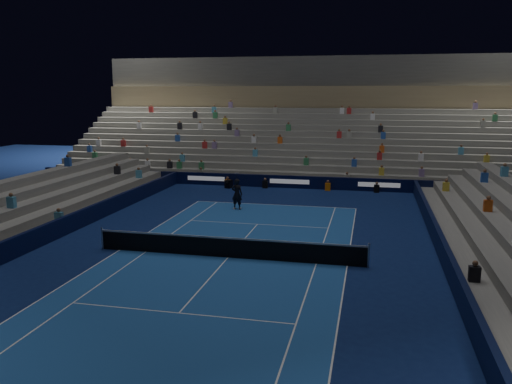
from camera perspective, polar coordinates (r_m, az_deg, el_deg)
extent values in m
plane|color=#0C1B4D|center=(24.61, -3.06, -7.16)|extent=(90.00, 90.00, 0.00)
cube|color=#1B4B97|center=(24.60, -3.06, -7.14)|extent=(10.97, 23.77, 0.01)
cube|color=black|center=(42.12, 3.69, 1.11)|extent=(44.00, 0.25, 1.00)
cube|color=#081032|center=(23.86, 20.18, -7.15)|extent=(0.25, 37.00, 1.00)
cube|color=black|center=(28.55, -22.23, -4.38)|extent=(0.25, 37.00, 1.00)
cube|color=slate|center=(43.13, 3.90, 1.01)|extent=(44.00, 1.00, 0.50)
cube|color=slate|center=(44.07, 4.10, 1.54)|extent=(44.00, 1.00, 1.00)
cube|color=slate|center=(45.01, 4.29, 2.06)|extent=(44.00, 1.00, 1.50)
cube|color=slate|center=(45.95, 4.47, 2.55)|extent=(44.00, 1.00, 2.00)
cube|color=slate|center=(46.90, 4.65, 3.02)|extent=(44.00, 1.00, 2.50)
cube|color=slate|center=(47.84, 4.82, 3.48)|extent=(44.00, 1.00, 3.00)
cube|color=slate|center=(48.80, 4.99, 3.91)|extent=(44.00, 1.00, 3.50)
cube|color=slate|center=(49.75, 5.15, 4.33)|extent=(44.00, 1.00, 4.00)
cube|color=slate|center=(50.71, 5.30, 4.74)|extent=(44.00, 1.00, 4.50)
cube|color=slate|center=(51.67, 5.44, 5.13)|extent=(44.00, 1.00, 5.00)
cube|color=slate|center=(52.64, 5.59, 5.50)|extent=(44.00, 1.00, 5.50)
cube|color=slate|center=(53.60, 5.72, 5.86)|extent=(44.00, 1.00, 6.00)
cube|color=#7B6C4C|center=(54.50, 5.95, 10.26)|extent=(44.00, 0.60, 2.20)
cube|color=#40403E|center=(55.93, 6.17, 12.93)|extent=(44.00, 2.40, 3.00)
cube|color=slate|center=(24.06, 22.05, -7.76)|extent=(1.00, 37.00, 0.50)
cube|color=slate|center=(24.18, 24.44, -7.23)|extent=(1.00, 37.00, 1.00)
cube|color=slate|center=(29.07, -23.50, -4.72)|extent=(1.00, 37.00, 0.50)
cube|color=slate|center=(29.60, -25.11, -4.08)|extent=(1.00, 37.00, 1.00)
cylinder|color=#B2B2B7|center=(26.82, -16.41, -4.84)|extent=(0.10, 0.10, 1.10)
cylinder|color=#B2B2B7|center=(23.60, 12.18, -6.78)|extent=(0.10, 0.10, 1.10)
cube|color=black|center=(24.47, -3.07, -6.15)|extent=(12.80, 0.03, 0.90)
cube|color=white|center=(24.33, -3.08, -5.05)|extent=(12.80, 0.04, 0.08)
imported|color=black|center=(34.28, -2.08, -0.22)|extent=(0.82, 0.61, 2.05)
cube|color=black|center=(42.16, -3.00, 0.88)|extent=(0.58, 0.66, 0.64)
cylinder|color=black|center=(41.69, -3.17, 1.03)|extent=(0.22, 0.37, 0.16)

